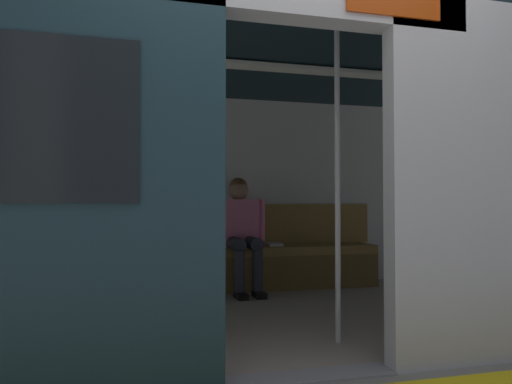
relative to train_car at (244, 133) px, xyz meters
The scene contains 8 objects.
ground_plane 1.97m from the train_car, 92.38° to the left, with size 60.00×60.00×0.00m, color gray.
train_car is the anchor object (origin of this frame).
bench_seat 1.61m from the train_car, 92.71° to the right, with size 3.34×0.44×0.46m.
person_seated 1.37m from the train_car, 100.96° to the right, with size 0.55×0.68×1.18m.
handbag 1.55m from the train_car, 82.30° to the right, with size 0.26×0.15×0.17m.
book 1.69m from the train_car, 116.30° to the right, with size 0.15×0.22×0.03m, color silver.
grab_pole_door 1.07m from the train_car, 69.14° to the left, with size 0.04×0.04×2.06m, color silver.
grab_pole_far 1.01m from the train_car, 120.23° to the left, with size 0.04×0.04×2.06m, color silver.
Camera 1 is at (0.87, 2.31, 0.91)m, focal length 32.52 mm.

